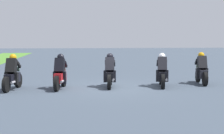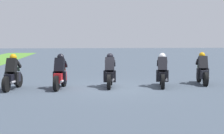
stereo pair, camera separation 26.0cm
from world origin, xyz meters
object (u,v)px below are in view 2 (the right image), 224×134
rider_lane_d (60,74)px  rider_lane_e (13,75)px  rider_lane_b (162,73)px  rider_lane_a (202,71)px  rider_lane_c (110,73)px

rider_lane_d → rider_lane_e: same height
rider_lane_b → rider_lane_e: 6.49m
rider_lane_a → rider_lane_d: same height
rider_lane_a → rider_lane_b: bearing=115.4°
rider_lane_a → rider_lane_e: size_ratio=1.00×
rider_lane_d → rider_lane_e: 1.98m
rider_lane_a → rider_lane_c: size_ratio=1.00×
rider_lane_b → rider_lane_e: same height
rider_lane_e → rider_lane_b: bearing=-77.8°
rider_lane_b → rider_lane_d: 4.51m
rider_lane_a → rider_lane_e: bearing=103.9°
rider_lane_d → rider_lane_a: bearing=-72.9°
rider_lane_a → rider_lane_e: (-0.84, 8.59, 0.00)m
rider_lane_c → rider_lane_e: (-0.29, 4.15, 0.00)m
rider_lane_a → rider_lane_b: same height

